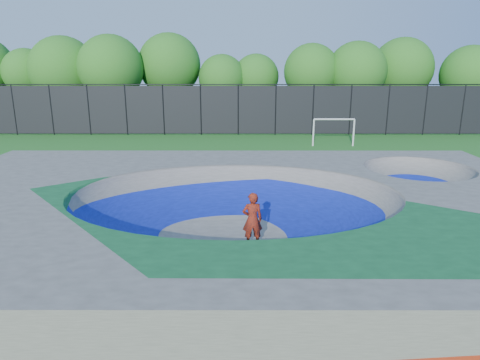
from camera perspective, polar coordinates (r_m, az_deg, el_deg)
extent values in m
plane|color=#1F621B|center=(14.65, -0.68, -7.26)|extent=(120.00, 120.00, 0.00)
cube|color=gray|center=(14.38, -0.69, -4.50)|extent=(22.00, 14.00, 1.50)
imported|color=red|center=(13.46, 1.66, -5.31)|extent=(0.69, 0.50, 1.77)
cube|color=black|center=(13.79, 1.63, -8.66)|extent=(0.81, 0.42, 0.05)
cylinder|color=silver|center=(30.46, 9.76, 6.23)|extent=(0.12, 0.12, 1.87)
cylinder|color=silver|center=(31.06, 14.91, 6.11)|extent=(0.12, 0.12, 1.87)
cylinder|color=silver|center=(30.60, 12.46, 7.91)|extent=(2.81, 0.12, 0.12)
cylinder|color=black|center=(39.19, -27.89, 8.25)|extent=(0.09, 0.09, 4.00)
cylinder|color=black|center=(37.90, -23.83, 8.53)|extent=(0.09, 0.09, 4.00)
cylinder|color=black|center=(36.80, -19.51, 8.79)|extent=(0.09, 0.09, 4.00)
cylinder|color=black|center=(35.91, -14.94, 9.01)|extent=(0.09, 0.09, 4.00)
cylinder|color=black|center=(35.27, -10.16, 9.17)|extent=(0.09, 0.09, 4.00)
cylinder|color=black|center=(34.86, -5.24, 9.28)|extent=(0.09, 0.09, 4.00)
cylinder|color=black|center=(34.72, -0.24, 9.31)|extent=(0.09, 0.09, 4.00)
cylinder|color=black|center=(34.83, 4.77, 9.28)|extent=(0.09, 0.09, 4.00)
cylinder|color=black|center=(35.20, 9.70, 9.18)|extent=(0.09, 0.09, 4.00)
cylinder|color=black|center=(35.82, 14.50, 9.02)|extent=(0.09, 0.09, 4.00)
cylinder|color=black|center=(36.67, 19.10, 8.81)|extent=(0.09, 0.09, 4.00)
cylinder|color=black|center=(37.74, 23.46, 8.55)|extent=(0.09, 0.09, 4.00)
cylinder|color=black|center=(39.02, 27.54, 8.27)|extent=(0.09, 0.09, 4.00)
cube|color=black|center=(34.72, -0.24, 9.31)|extent=(48.00, 0.03, 3.80)
cylinder|color=black|center=(34.57, -0.24, 12.61)|extent=(48.00, 0.08, 0.08)
cylinder|color=#472F23|center=(44.73, -26.05, 8.62)|extent=(0.44, 0.44, 3.21)
sphere|color=#266A1C|center=(44.56, -26.54, 12.71)|extent=(4.29, 4.29, 4.29)
cylinder|color=#472F23|center=(42.83, -21.98, 8.54)|extent=(0.44, 0.44, 2.78)
sphere|color=#266A1C|center=(42.63, -22.48, 13.38)|extent=(5.99, 5.99, 5.99)
cylinder|color=#472F23|center=(40.19, -16.46, 8.88)|extent=(0.44, 0.44, 3.11)
sphere|color=#266A1C|center=(39.99, -16.86, 14.12)|extent=(5.67, 5.67, 5.67)
cylinder|color=#472F23|center=(41.40, -9.15, 9.64)|extent=(0.44, 0.44, 3.36)
sphere|color=#266A1C|center=(41.21, -9.38, 14.93)|extent=(5.70, 5.70, 5.70)
cylinder|color=#472F23|center=(40.00, -2.38, 9.19)|extent=(0.44, 0.44, 2.74)
sphere|color=#266A1C|center=(39.80, -2.42, 13.42)|extent=(4.23, 4.23, 4.23)
cylinder|color=#472F23|center=(40.66, 2.11, 9.37)|extent=(0.44, 0.44, 2.85)
sphere|color=#266A1C|center=(40.46, 2.16, 13.58)|extent=(4.17, 4.17, 4.17)
cylinder|color=#472F23|center=(39.79, 9.28, 9.23)|extent=(0.44, 0.44, 3.10)
sphere|color=#266A1C|center=(39.59, 9.49, 14.09)|extent=(4.87, 4.87, 4.87)
cylinder|color=#472F23|center=(40.35, 14.94, 8.90)|extent=(0.44, 0.44, 2.96)
sphere|color=#266A1C|center=(40.14, 15.29, 13.78)|extent=(5.23, 5.23, 5.23)
cylinder|color=#472F23|center=(43.15, 20.34, 8.94)|extent=(0.44, 0.44, 3.08)
sphere|color=#266A1C|center=(42.96, 20.80, 13.73)|extent=(5.54, 5.54, 5.54)
cylinder|color=#472F23|center=(43.50, 27.76, 7.98)|extent=(0.44, 0.44, 2.78)
sphere|color=#266A1C|center=(43.31, 28.31, 12.27)|extent=(5.03, 5.03, 5.03)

